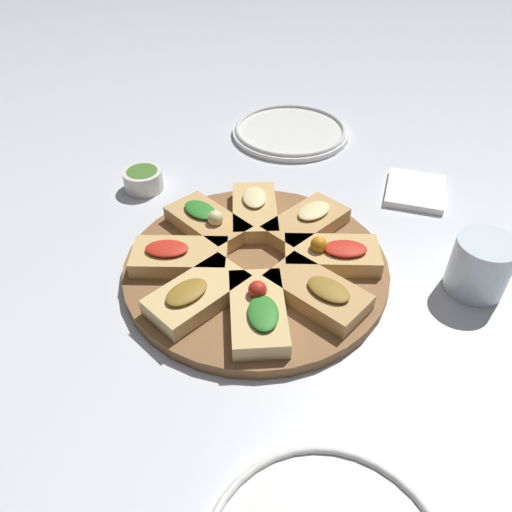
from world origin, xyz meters
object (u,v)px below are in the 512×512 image
object	(u,v)px
serving_board	(256,267)
dipping_bowl	(143,179)
napkin_stack	(415,190)
plate_right	(290,131)
water_glass	(480,266)

from	to	relation	value
serving_board	dipping_bowl	distance (m)	0.28
serving_board	napkin_stack	world-z (taller)	serving_board
napkin_stack	dipping_bowl	distance (m)	0.45
serving_board	plate_right	xyz separation A→B (m)	(0.40, -0.08, -0.00)
plate_right	water_glass	bearing A→B (deg)	-154.54
serving_board	plate_right	distance (m)	0.41
plate_right	napkin_stack	bearing A→B (deg)	-138.20
water_glass	dipping_bowl	distance (m)	0.53
dipping_bowl	serving_board	bearing A→B (deg)	-138.99
plate_right	napkin_stack	size ratio (longest dim) A/B	2.11
water_glass	napkin_stack	bearing A→B (deg)	4.39
napkin_stack	dipping_bowl	size ratio (longest dim) A/B	1.67
plate_right	dipping_bowl	world-z (taller)	dipping_bowl
serving_board	napkin_stack	distance (m)	0.33
plate_right	water_glass	xyz separation A→B (m)	(-0.44, -0.21, 0.03)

